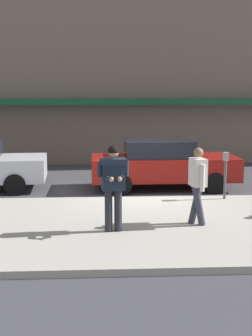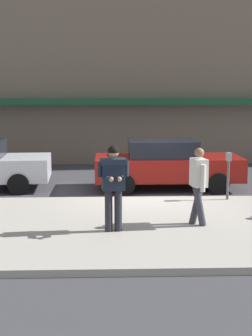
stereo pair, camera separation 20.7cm
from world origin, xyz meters
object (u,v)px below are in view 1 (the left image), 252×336
at_px(parking_meter, 225,169).
at_px(pedestrian_in_light_coat, 198,181).
at_px(man_texting_on_phone, 113,179).
at_px(parked_sedan_mid, 163,164).

bearing_deg(parking_meter, pedestrian_in_light_coat, -117.82).
bearing_deg(parking_meter, man_texting_on_phone, -138.00).
xyz_separation_m(pedestrian_in_light_coat, parking_meter, (1.25, 2.37, -0.14)).
xyz_separation_m(man_texting_on_phone, pedestrian_in_light_coat, (1.84, 0.41, -0.14)).
distance_m(parked_sedan_mid, pedestrian_in_light_coat, 4.48).
bearing_deg(parking_meter, parked_sedan_mid, 123.82).
bearing_deg(man_texting_on_phone, parking_meter, 42.00).
distance_m(man_texting_on_phone, parking_meter, 4.17).
bearing_deg(parked_sedan_mid, parking_meter, -56.18).
bearing_deg(parked_sedan_mid, man_texting_on_phone, -109.06).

